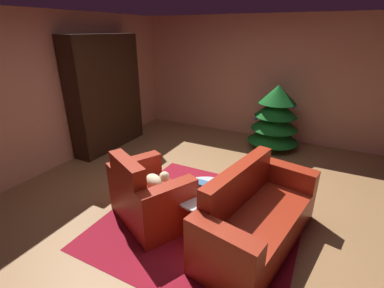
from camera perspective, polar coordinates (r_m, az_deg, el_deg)
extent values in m
plane|color=olive|center=(3.91, 1.66, -12.45)|extent=(7.30, 7.30, 0.00)
cube|color=tan|center=(6.19, 14.48, 12.97)|extent=(5.65, 0.06, 2.55)
cube|color=tan|center=(5.15, -27.88, 9.22)|extent=(0.06, 6.20, 2.55)
cube|color=maroon|center=(3.65, 2.13, -15.30)|extent=(2.34, 2.40, 0.01)
cube|color=black|center=(5.55, -16.08, 9.79)|extent=(0.03, 1.62, 2.18)
cube|color=black|center=(6.26, -12.37, 11.52)|extent=(0.39, 0.02, 2.18)
cube|color=black|center=(5.15, -23.56, 7.82)|extent=(0.39, 0.03, 2.18)
cube|color=black|center=(5.99, -16.26, -0.16)|extent=(0.36, 1.57, 0.03)
cube|color=black|center=(5.84, -16.72, 3.73)|extent=(0.36, 1.57, 0.03)
cube|color=black|center=(5.72, -17.20, 7.80)|extent=(0.36, 1.57, 0.02)
cube|color=black|center=(5.64, -17.71, 12.03)|extent=(0.36, 1.57, 0.02)
cube|color=black|center=(5.58, -18.25, 16.36)|extent=(0.36, 1.57, 0.02)
cube|color=black|center=(5.56, -18.83, 20.75)|extent=(0.36, 1.57, 0.03)
cube|color=black|center=(5.75, -18.71, 11.36)|extent=(0.05, 1.05, 0.69)
cube|color=black|center=(5.73, -18.53, 11.35)|extent=(0.03, 1.08, 0.72)
cube|color=#BA9E96|center=(6.49, -12.30, 3.54)|extent=(0.27, 0.03, 0.30)
cube|color=#246B80|center=(6.46, -12.56, 3.27)|extent=(0.26, 0.05, 0.27)
cube|color=orange|center=(6.45, -13.13, 3.28)|extent=(0.17, 0.03, 0.28)
cube|color=#1E458D|center=(6.42, -13.27, 2.96)|extent=(0.19, 0.04, 0.24)
cube|color=red|center=(6.34, -13.26, 3.30)|extent=(0.29, 0.04, 0.36)
cube|color=red|center=(6.31, -13.64, 3.22)|extent=(0.27, 0.04, 0.37)
cube|color=#A39E9F|center=(6.30, -14.06, 2.87)|extent=(0.21, 0.03, 0.31)
cube|color=orange|center=(6.26, -14.06, 2.43)|extent=(0.28, 0.04, 0.25)
cube|color=orange|center=(6.37, -12.78, 7.04)|extent=(0.23, 0.05, 0.26)
cube|color=gold|center=(6.32, -13.17, 7.27)|extent=(0.22, 0.05, 0.35)
cube|color=#12688B|center=(6.30, -13.42, 6.91)|extent=(0.21, 0.03, 0.28)
cube|color=#137B8D|center=(6.27, -13.57, 6.86)|extent=(0.23, 0.03, 0.29)
cube|color=brown|center=(6.23, -13.85, 7.11)|extent=(0.23, 0.03, 0.37)
cube|color=orange|center=(6.19, -13.89, 6.84)|extent=(0.28, 0.04, 0.34)
cube|color=#378C4E|center=(6.19, -14.03, 19.01)|extent=(0.17, 0.03, 0.34)
cube|color=red|center=(6.13, -14.01, 19.10)|extent=(0.26, 0.05, 0.36)
cube|color=#513325|center=(6.10, -14.43, 18.44)|extent=(0.22, 0.05, 0.23)
cube|color=brown|center=(6.07, -14.83, 18.92)|extent=(0.20, 0.03, 0.35)
cube|color=navy|center=(6.02, -14.81, 18.37)|extent=(0.27, 0.05, 0.24)
cube|color=#0D7D96|center=(6.00, -15.56, 18.75)|extent=(0.18, 0.05, 0.33)
cube|color=#B1A8A0|center=(5.94, -15.42, 18.53)|extent=(0.29, 0.03, 0.29)
cube|color=orange|center=(5.92, -15.76, 18.61)|extent=(0.27, 0.03, 0.32)
cube|color=maroon|center=(3.60, -8.39, -12.27)|extent=(0.92, 0.94, 0.39)
cube|color=maroon|center=(3.27, -13.18, -7.21)|extent=(0.67, 0.45, 0.51)
cube|color=maroon|center=(3.22, -4.88, -13.82)|extent=(0.48, 0.72, 0.68)
cube|color=maroon|center=(3.85, -11.49, -7.50)|extent=(0.48, 0.72, 0.68)
ellipsoid|color=beige|center=(3.51, -7.95, -7.72)|extent=(0.33, 0.29, 0.18)
sphere|color=beige|center=(3.49, -5.73, -6.75)|extent=(0.13, 0.13, 0.13)
cube|color=maroon|center=(3.29, 13.55, -16.43)|extent=(0.97, 1.44, 0.41)
cube|color=maroon|center=(3.14, 9.59, -8.37)|extent=(0.42, 1.33, 0.47)
cube|color=maroon|center=(2.69, 6.18, -22.79)|extent=(0.75, 0.34, 0.67)
cube|color=maroon|center=(3.81, 18.75, -8.76)|extent=(0.75, 0.34, 0.67)
cylinder|color=black|center=(3.38, 6.33, -14.34)|extent=(0.04, 0.04, 0.44)
cylinder|color=black|center=(3.62, 2.67, -11.42)|extent=(0.04, 0.04, 0.44)
cylinder|color=black|center=(3.36, -0.27, -14.47)|extent=(0.04, 0.04, 0.44)
cylinder|color=silver|center=(3.32, 3.01, -10.22)|extent=(0.78, 0.78, 0.02)
cube|color=#989874|center=(3.34, 2.50, -9.56)|extent=(0.20, 0.18, 0.02)
cube|color=#DBC946|center=(3.32, 2.54, -9.33)|extent=(0.16, 0.15, 0.03)
cube|color=gray|center=(3.31, 2.75, -8.92)|extent=(0.18, 0.17, 0.03)
cube|color=#3A7A53|center=(3.30, 2.81, -8.51)|extent=(0.20, 0.13, 0.03)
cube|color=#2E5681|center=(3.28, 2.57, -8.22)|extent=(0.22, 0.12, 0.02)
cylinder|color=#2A2A52|center=(3.12, 5.77, -9.85)|extent=(0.08, 0.08, 0.24)
cylinder|color=#2A2A52|center=(3.04, 5.89, -7.31)|extent=(0.03, 0.03, 0.08)
cylinder|color=brown|center=(5.85, 16.28, -0.01)|extent=(0.08, 0.08, 0.15)
cone|color=#13601E|center=(5.77, 16.55, 2.29)|extent=(1.00, 1.00, 0.35)
cone|color=#13601E|center=(5.68, 16.84, 4.76)|extent=(0.91, 0.91, 0.35)
cone|color=#13601E|center=(5.61, 17.14, 7.29)|extent=(0.81, 0.81, 0.35)
cone|color=#13601E|center=(5.55, 17.45, 9.87)|extent=(0.71, 0.71, 0.35)
sphere|color=blue|center=(5.57, 20.56, 7.34)|extent=(0.08, 0.08, 0.08)
sphere|color=blue|center=(5.85, 20.12, 4.78)|extent=(0.05, 0.05, 0.05)
sphere|color=yellow|center=(6.02, 16.25, 6.32)|extent=(0.08, 0.08, 0.08)
sphere|color=blue|center=(5.66, 13.11, 5.08)|extent=(0.06, 0.06, 0.06)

